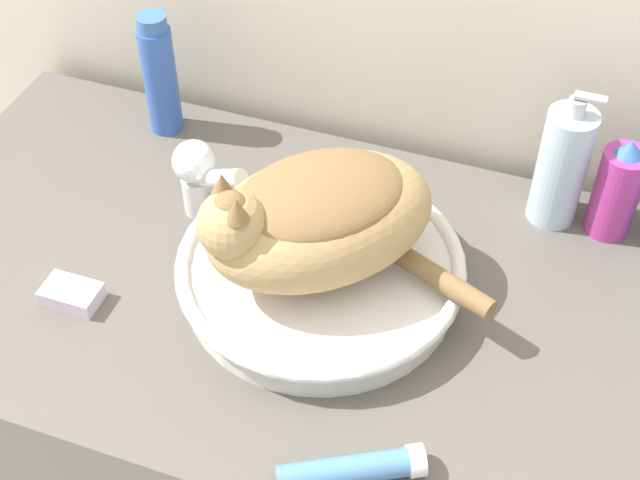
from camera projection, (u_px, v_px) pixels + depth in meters
The scene contains 9 objects.
vanity_counter at pixel (319, 455), 1.48m from camera, with size 1.24×0.63×0.83m.
sink_basin at pixel (324, 272), 1.17m from camera, with size 0.38×0.38×0.05m.
cat at pixel (320, 217), 1.09m from camera, with size 0.40×0.35×0.17m.
faucet at pixel (199, 173), 1.24m from camera, with size 0.13×0.08×0.12m.
spray_bottle_trigger at pixel (617, 190), 1.22m from camera, with size 0.06×0.06×0.16m.
shampoo_bottle_tall at pixel (160, 76), 1.36m from camera, with size 0.05×0.05×0.20m.
soap_pump_bottle at pixel (562, 166), 1.22m from camera, with size 0.07×0.07×0.22m.
cream_tube at pixel (353, 470), 0.98m from camera, with size 0.16×0.11×0.04m.
soap_bar at pixel (72, 294), 1.16m from camera, with size 0.07×0.05×0.02m.
Camera 1 is at (0.26, -0.42, 1.72)m, focal length 50.00 mm.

